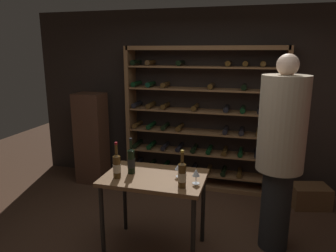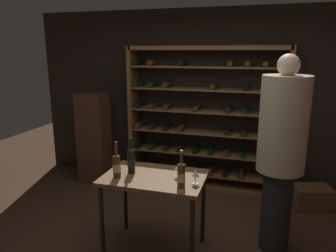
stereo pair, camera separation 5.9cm
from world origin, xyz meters
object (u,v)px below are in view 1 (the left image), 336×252
(wine_crate, at_px, (310,196))
(wine_glass_stemmed_left, at_px, (196,173))
(display_cabinet, at_px, (92,138))
(wine_glass_stemmed_right, at_px, (179,167))
(wine_rack, at_px, (202,121))
(wine_bottle_green_slim, at_px, (117,165))
(wine_bottle_gold_foil, at_px, (182,174))
(person_bystander_dark_jacket, at_px, (281,146))
(wine_bottle_black_capsule, at_px, (131,160))
(tasting_table, at_px, (155,185))

(wine_crate, height_order, wine_glass_stemmed_left, wine_glass_stemmed_left)
(display_cabinet, distance_m, wine_glass_stemmed_right, 2.27)
(wine_rack, bearing_deg, wine_glass_stemmed_left, -82.21)
(wine_bottle_green_slim, bearing_deg, wine_bottle_gold_foil, -3.94)
(person_bystander_dark_jacket, relative_size, wine_bottle_green_slim, 5.57)
(wine_bottle_black_capsule, distance_m, wine_bottle_green_slim, 0.18)
(display_cabinet, bearing_deg, person_bystander_dark_jacket, -21.57)
(wine_crate, xyz_separation_m, wine_bottle_green_slim, (-2.06, -1.60, 0.81))
(wine_crate, xyz_separation_m, wine_glass_stemmed_right, (-1.48, -1.42, 0.79))
(person_bystander_dark_jacket, relative_size, wine_glass_stemmed_right, 14.15)
(wine_bottle_gold_foil, distance_m, wine_glass_stemmed_left, 0.16)
(display_cabinet, distance_m, wine_bottle_green_slim, 2.00)
(person_bystander_dark_jacket, bearing_deg, tasting_table, 67.92)
(tasting_table, distance_m, display_cabinet, 2.11)
(wine_bottle_black_capsule, relative_size, wine_glass_stemmed_left, 2.56)
(wine_crate, xyz_separation_m, wine_bottle_gold_foil, (-1.39, -1.65, 0.81))
(wine_bottle_black_capsule, height_order, wine_bottle_green_slim, wine_bottle_black_capsule)
(tasting_table, xyz_separation_m, wine_crate, (1.72, 1.46, -0.59))
(person_bystander_dark_jacket, distance_m, wine_bottle_black_capsule, 1.51)
(wine_bottle_green_slim, bearing_deg, wine_glass_stemmed_right, 17.67)
(person_bystander_dark_jacket, xyz_separation_m, wine_bottle_green_slim, (-1.54, -0.53, -0.16))
(tasting_table, xyz_separation_m, wine_glass_stemmed_left, (0.44, -0.08, 0.20))
(tasting_table, bearing_deg, wine_bottle_black_capsule, 178.13)
(wine_rack, height_order, wine_crate, wine_rack)
(person_bystander_dark_jacket, bearing_deg, wine_crate, -65.90)
(wine_glass_stemmed_left, bearing_deg, wine_bottle_green_slim, -175.22)
(wine_bottle_green_slim, relative_size, wine_glass_stemmed_left, 2.51)
(display_cabinet, relative_size, wine_bottle_black_capsule, 3.83)
(wine_rack, relative_size, wine_bottle_gold_foil, 6.55)
(tasting_table, xyz_separation_m, wine_bottle_green_slim, (-0.34, -0.14, 0.22))
(wine_rack, xyz_separation_m, wine_glass_stemmed_right, (0.06, -1.69, -0.10))
(wine_crate, bearing_deg, wine_glass_stemmed_left, -129.87)
(wine_bottle_green_slim, bearing_deg, wine_rack, 74.21)
(tasting_table, xyz_separation_m, person_bystander_dark_jacket, (1.20, 0.39, 0.39))
(person_bystander_dark_jacket, relative_size, wine_glass_stemmed_left, 13.99)
(wine_crate, xyz_separation_m, display_cabinet, (-3.23, 0.00, 0.57))
(wine_rack, height_order, wine_bottle_green_slim, wine_rack)
(wine_bottle_black_capsule, bearing_deg, display_cabinet, 130.91)
(display_cabinet, distance_m, wine_bottle_gold_foil, 2.48)
(wine_bottle_black_capsule, bearing_deg, tasting_table, -1.87)
(tasting_table, bearing_deg, wine_crate, 40.37)
(tasting_table, xyz_separation_m, wine_bottle_black_capsule, (-0.25, 0.01, 0.23))
(tasting_table, bearing_deg, wine_bottle_gold_foil, -29.84)
(tasting_table, relative_size, wine_glass_stemmed_right, 7.06)
(wine_bottle_gold_foil, relative_size, wine_bottle_green_slim, 0.98)
(person_bystander_dark_jacket, xyz_separation_m, wine_glass_stemmed_left, (-0.77, -0.47, -0.19))
(tasting_table, relative_size, person_bystander_dark_jacket, 0.50)
(person_bystander_dark_jacket, distance_m, wine_bottle_gold_foil, 1.06)
(wine_rack, distance_m, wine_bottle_black_capsule, 1.78)
(wine_rack, xyz_separation_m, person_bystander_dark_jacket, (1.02, -1.34, 0.08))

